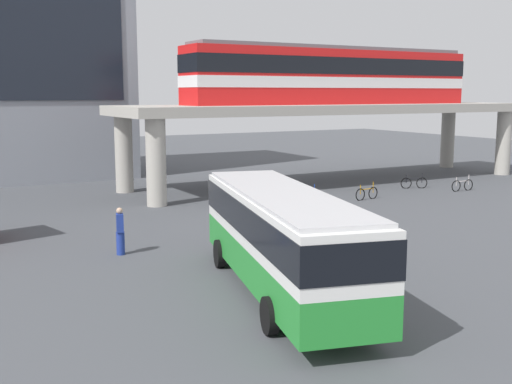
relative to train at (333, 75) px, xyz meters
name	(u,v)px	position (x,y,z in m)	size (l,w,h in m)	color
ground_plane	(171,225)	(-15.14, -7.98, -7.37)	(120.00, 120.00, 0.00)	#47494F
elevated_platform	(333,115)	(0.04, 0.00, -2.67)	(30.22, 7.24, 5.40)	#ADA89E
train	(333,75)	(0.00, 0.00, 0.00)	(21.47, 2.96, 3.84)	red
bus_main	(282,231)	(-16.07, -19.48, -5.38)	(5.29, 11.32, 3.22)	#268C33
bicycle_blue	(308,196)	(-6.01, -5.98, -7.01)	(1.78, 0.34, 1.04)	black
bicycle_orange	(367,194)	(-2.47, -6.87, -7.01)	(1.78, 0.27, 1.04)	black
bicycle_silver	(462,185)	(4.97, -7.22, -7.01)	(1.79, 0.13, 1.04)	black
bicycle_green	(261,201)	(-9.12, -6.07, -7.01)	(1.69, 0.70, 1.04)	black
bicycle_black	(414,183)	(3.06, -4.89, -7.01)	(1.66, 0.78, 1.04)	black
pedestrian_waiting_near_stop	(120,232)	(-18.91, -12.28, -6.49)	(0.35, 0.45, 1.84)	navy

